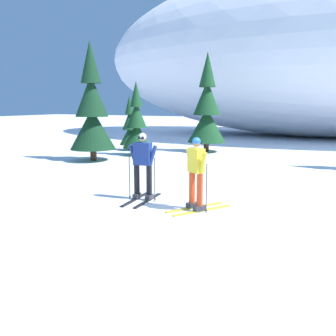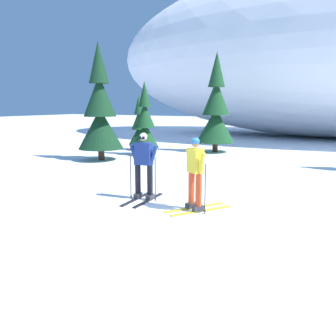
% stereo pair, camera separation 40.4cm
% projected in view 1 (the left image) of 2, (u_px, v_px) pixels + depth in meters
% --- Properties ---
extents(ground_plane, '(120.00, 120.00, 0.00)m').
position_uv_depth(ground_plane, '(171.00, 219.00, 8.18)').
color(ground_plane, white).
extents(skier_navy_jacket, '(0.84, 1.62, 1.80)m').
position_uv_depth(skier_navy_jacket, '(143.00, 164.00, 9.66)').
color(skier_navy_jacket, black).
rests_on(skier_navy_jacket, ground).
extents(skier_yellow_jacket, '(1.24, 1.65, 1.77)m').
position_uv_depth(skier_yellow_jacket, '(196.00, 173.00, 8.70)').
color(skier_yellow_jacket, gold).
rests_on(skier_yellow_jacket, ground).
extents(pine_tree_far_left, '(1.16, 1.16, 3.00)m').
position_uv_depth(pine_tree_far_left, '(130.00, 127.00, 20.09)').
color(pine_tree_far_left, '#47301E').
rests_on(pine_tree_far_left, ground).
extents(pine_tree_center_left, '(2.02, 2.02, 5.24)m').
position_uv_depth(pine_tree_center_left, '(92.00, 112.00, 16.20)').
color(pine_tree_center_left, '#47301E').
rests_on(pine_tree_center_left, ground).
extents(pine_tree_center, '(1.41, 1.41, 3.64)m').
position_uv_depth(pine_tree_center, '(137.00, 125.00, 18.05)').
color(pine_tree_center, '#47301E').
rests_on(pine_tree_center, ground).
extents(pine_tree_center_right, '(2.00, 2.00, 5.19)m').
position_uv_depth(pine_tree_center_right, '(207.00, 111.00, 19.21)').
color(pine_tree_center_right, '#47301E').
rests_on(pine_tree_center_right, ground).
extents(snow_ridge_background, '(36.16, 18.51, 12.65)m').
position_uv_depth(snow_ridge_background, '(327.00, 52.00, 27.32)').
color(snow_ridge_background, white).
rests_on(snow_ridge_background, ground).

